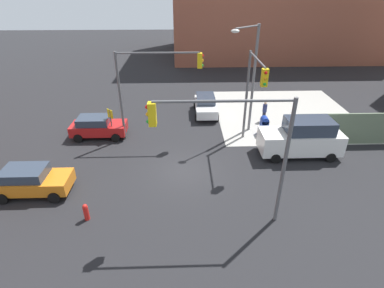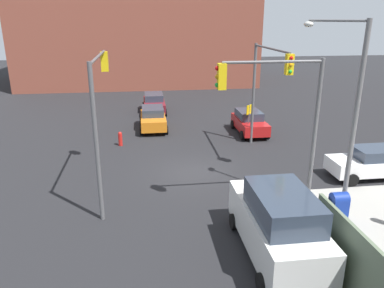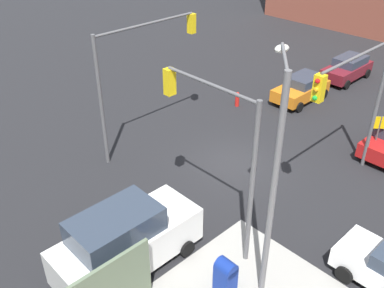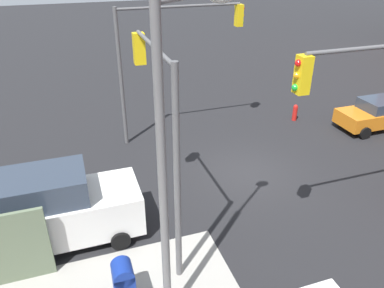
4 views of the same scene
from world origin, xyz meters
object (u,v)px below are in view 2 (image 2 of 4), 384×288
fire_hydrant (120,138)px  traffic_signal_nw_corner (266,78)px  traffic_signal_ne_corner (279,107)px  hatchback_orange (153,118)px  street_lamp_corner (348,104)px  mailbox_blue (338,208)px  coupe_maroon (154,103)px  hatchback_red (249,122)px  van_white_delivery (278,224)px  sedan_white (372,162)px  traffic_signal_se_corner (100,98)px

fire_hydrant → traffic_signal_nw_corner: bearing=72.2°
traffic_signal_ne_corner → hatchback_orange: traffic_signal_ne_corner is taller
street_lamp_corner → mailbox_blue: size_ratio=5.59×
coupe_maroon → hatchback_red: size_ratio=1.04×
fire_hydrant → hatchback_red: size_ratio=0.23×
van_white_delivery → traffic_signal_ne_corner: bearing=162.8°
sedan_white → hatchback_red: (-8.52, -4.14, -0.00)m
fire_hydrant → coupe_maroon: size_ratio=0.22×
traffic_signal_se_corner → traffic_signal_ne_corner: size_ratio=1.00×
traffic_signal_nw_corner → coupe_maroon: traffic_signal_nw_corner is taller
street_lamp_corner → sedan_white: street_lamp_corner is taller
street_lamp_corner → van_white_delivery: (3.00, -3.77, -3.42)m
traffic_signal_ne_corner → sedan_white: traffic_signal_ne_corner is taller
sedan_white → traffic_signal_se_corner: bearing=-89.3°
traffic_signal_nw_corner → fire_hydrant: traffic_signal_nw_corner is taller
fire_hydrant → sedan_white: (6.95, 13.29, 0.36)m
fire_hydrant → coupe_maroon: 9.25m
traffic_signal_se_corner → traffic_signal_ne_corner: 7.73m
traffic_signal_se_corner → hatchback_orange: 11.65m
hatchback_red → hatchback_orange: bearing=-106.3°
traffic_signal_se_corner → sedan_white: (-0.17, 13.59, -3.83)m
fire_hydrant → van_white_delivery: van_white_delivery is taller
traffic_signal_nw_corner → hatchback_orange: bearing=-134.8°
traffic_signal_se_corner → fire_hydrant: (-7.11, 0.30, -4.19)m
hatchback_orange → traffic_signal_nw_corner: bearing=45.2°
mailbox_blue → hatchback_red: size_ratio=0.35×
traffic_signal_nw_corner → traffic_signal_se_corner: bearing=-64.4°
traffic_signal_nw_corner → fire_hydrant: size_ratio=6.91×
traffic_signal_ne_corner → fire_hydrant: bearing=-143.4°
traffic_signal_ne_corner → coupe_maroon: (-18.38, -4.51, -3.72)m
traffic_signal_se_corner → hatchback_red: (-8.69, 9.45, -3.83)m
hatchback_red → traffic_signal_se_corner: bearing=-47.4°
mailbox_blue → fire_hydrant: 14.50m
fire_hydrant → sedan_white: size_ratio=0.22×
fire_hydrant → van_white_delivery: bearing=24.9°
traffic_signal_se_corner → van_white_delivery: size_ratio=1.20×
traffic_signal_se_corner → traffic_signal_ne_corner: bearing=72.0°
traffic_signal_nw_corner → mailbox_blue: 9.28m
street_lamp_corner → hatchback_orange: bearing=-151.0°
traffic_signal_nw_corner → street_lamp_corner: (7.12, 1.07, 0.04)m
hatchback_orange → street_lamp_corner: bearing=29.0°
hatchback_red → van_white_delivery: 14.83m
street_lamp_corner → traffic_signal_nw_corner: bearing=-171.5°
mailbox_blue → hatchback_orange: hatchback_orange is taller
traffic_signal_ne_corner → street_lamp_corner: bearing=81.3°
sedan_white → coupe_maroon: bearing=-145.8°
van_white_delivery → mailbox_blue: bearing=118.2°
street_lamp_corner → hatchback_red: (-11.49, -0.62, -3.86)m
traffic_signal_ne_corner → coupe_maroon: size_ratio=1.52×
traffic_signal_se_corner → coupe_maroon: 16.69m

